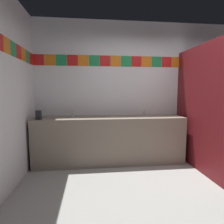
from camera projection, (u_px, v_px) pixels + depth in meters
The scene contains 8 objects.
ground_plane at pixel (182, 199), 2.43m from camera, with size 9.83×9.83×0.00m, color #9E9E99.
wall_back at pixel (145, 90), 3.98m from camera, with size 4.47×0.09×2.75m.
vanity_counter at pixel (110, 139), 3.66m from camera, with size 2.79×0.61×0.88m.
faucet_left at pixel (73, 114), 3.61m from camera, with size 0.04×0.10×0.14m.
faucet_right at pixel (144, 113), 3.77m from camera, with size 0.04×0.10×0.14m.
soap_dispenser at pixel (39, 115), 3.27m from camera, with size 0.09×0.09×0.16m.
stall_divider at pixel (217, 110), 3.03m from camera, with size 0.92×1.58×2.15m.
toilet at pixel (213, 146), 3.72m from camera, with size 0.39×0.49×0.74m.
Camera 1 is at (-1.16, -2.17, 1.38)m, focal length 30.46 mm.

